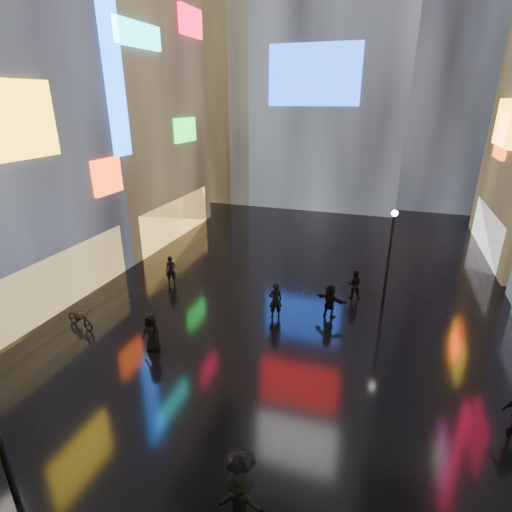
% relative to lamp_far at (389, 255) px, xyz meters
% --- Properties ---
extents(ground, '(140.00, 140.00, 0.00)m').
position_rel_lamp_far_xyz_m(ground, '(-4.55, 0.81, -2.94)').
color(ground, black).
rests_on(ground, ground).
extents(building_left_far, '(10.28, 12.00, 22.00)m').
position_rel_lamp_far_xyz_m(building_left_far, '(-20.53, 6.82, 8.04)').
color(building_left_far, black).
rests_on(building_left_far, ground).
extents(tower_flank_right, '(12.00, 12.00, 34.00)m').
position_rel_lamp_far_xyz_m(tower_flank_right, '(4.45, 26.81, 14.06)').
color(tower_flank_right, black).
rests_on(tower_flank_right, ground).
extents(tower_flank_left, '(10.00, 10.00, 26.00)m').
position_rel_lamp_far_xyz_m(tower_flank_left, '(-18.55, 22.81, 10.06)').
color(tower_flank_left, black).
rests_on(tower_flank_left, ground).
extents(lamp_far, '(0.30, 0.30, 5.20)m').
position_rel_lamp_far_xyz_m(lamp_far, '(0.00, 0.00, 0.00)').
color(lamp_far, black).
rests_on(lamp_far, ground).
extents(pedestrian_2, '(1.27, 0.83, 1.85)m').
position_rel_lamp_far_xyz_m(pedestrian_2, '(-3.01, -13.07, -2.02)').
color(pedestrian_2, black).
rests_on(pedestrian_2, ground).
extents(pedestrian_4, '(0.90, 0.63, 1.75)m').
position_rel_lamp_far_xyz_m(pedestrian_4, '(-9.27, -7.04, -2.07)').
color(pedestrian_4, black).
rests_on(pedestrian_4, ground).
extents(pedestrian_5, '(1.66, 0.97, 1.70)m').
position_rel_lamp_far_xyz_m(pedestrian_5, '(-2.51, -1.80, -2.09)').
color(pedestrian_5, black).
rests_on(pedestrian_5, ground).
extents(pedestrian_6, '(0.72, 0.62, 1.67)m').
position_rel_lamp_far_xyz_m(pedestrian_6, '(-11.84, -0.88, -2.11)').
color(pedestrian_6, black).
rests_on(pedestrian_6, ground).
extents(pedestrian_7, '(0.83, 0.67, 1.60)m').
position_rel_lamp_far_xyz_m(pedestrian_7, '(-1.55, 0.62, -2.14)').
color(pedestrian_7, black).
rests_on(pedestrian_7, ground).
extents(umbrella_1, '(0.99, 0.99, 0.64)m').
position_rel_lamp_far_xyz_m(umbrella_1, '(-3.01, -13.07, -0.77)').
color(umbrella_1, black).
rests_on(umbrella_1, pedestrian_2).
extents(umbrella_2, '(1.45, 1.45, 0.94)m').
position_rel_lamp_far_xyz_m(umbrella_2, '(-9.27, -7.04, -0.73)').
color(umbrella_2, black).
rests_on(umbrella_2, pedestrian_4).
extents(bicycle, '(1.90, 1.09, 0.95)m').
position_rel_lamp_far_xyz_m(bicycle, '(-13.51, -6.51, -2.47)').
color(bicycle, black).
rests_on(bicycle, ground).
extents(pedestrian_8, '(0.80, 0.71, 1.84)m').
position_rel_lamp_far_xyz_m(pedestrian_8, '(-5.04, -2.70, -2.02)').
color(pedestrian_8, black).
rests_on(pedestrian_8, ground).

